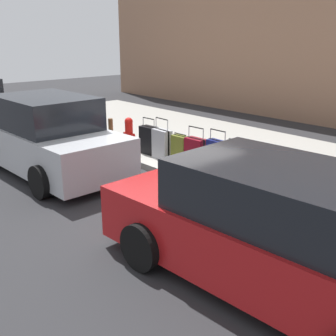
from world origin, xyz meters
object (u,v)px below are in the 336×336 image
at_px(suitcase_black_9, 149,140).
at_px(fire_hydrant, 129,132).
at_px(suitcase_silver_1, 309,184).
at_px(bollard_post, 111,132).
at_px(suitcase_navy_5, 217,158).
at_px(suitcase_olive_7, 180,150).
at_px(suitcase_black_2, 278,184).
at_px(parked_car_silver_1, 48,138).
at_px(parked_car_red_0, 277,233).
at_px(suitcase_maroon_6, 196,154).
at_px(suitcase_red_4, 235,166).
at_px(suitcase_teal_3, 258,171).
at_px(suitcase_silver_8, 162,144).
at_px(suitcase_olive_0, 334,198).

distance_m(suitcase_black_9, fire_hydrant, 0.76).
distance_m(suitcase_silver_1, bollard_post, 5.69).
xyz_separation_m(suitcase_navy_5, suitcase_olive_7, (1.10, 0.02, -0.05)).
relative_size(suitcase_black_2, suitcase_navy_5, 0.82).
height_order(suitcase_silver_1, parked_car_silver_1, parked_car_silver_1).
bearing_deg(bollard_post, parked_car_red_0, 162.43).
height_order(suitcase_navy_5, bollard_post, suitcase_navy_5).
xyz_separation_m(suitcase_maroon_6, suitcase_black_9, (1.65, -0.04, -0.01)).
xyz_separation_m(suitcase_maroon_6, bollard_post, (3.01, 0.15, -0.00)).
bearing_deg(parked_car_silver_1, parked_car_red_0, 180.00).
bearing_deg(suitcase_navy_5, suitcase_black_9, 0.54).
bearing_deg(suitcase_red_4, suitcase_olive_7, -1.54).
bearing_deg(bollard_post, suitcase_black_9, -171.90).
height_order(suitcase_teal_3, suitcase_navy_5, suitcase_navy_5).
xyz_separation_m(suitcase_silver_1, suitcase_black_9, (4.33, 0.01, -0.04)).
height_order(suitcase_navy_5, fire_hydrant, suitcase_navy_5).
relative_size(suitcase_teal_3, suitcase_maroon_6, 0.79).
distance_m(suitcase_black_2, suitcase_maroon_6, 2.14).
relative_size(suitcase_teal_3, suitcase_black_9, 0.84).
bearing_deg(suitcase_navy_5, suitcase_black_2, 176.25).
distance_m(suitcase_teal_3, suitcase_navy_5, 1.05).
relative_size(suitcase_silver_1, suitcase_red_4, 0.92).
bearing_deg(fire_hydrant, suitcase_navy_5, -178.76).
xyz_separation_m(suitcase_black_9, bollard_post, (1.36, 0.19, 0.01)).
xyz_separation_m(suitcase_silver_1, suitcase_maroon_6, (2.68, 0.05, -0.03)).
bearing_deg(parked_car_red_0, suitcase_silver_1, -67.85).
xyz_separation_m(suitcase_maroon_6, parked_car_red_0, (-3.61, 2.25, 0.24)).
distance_m(suitcase_red_4, suitcase_silver_8, 2.18).
distance_m(suitcase_olive_0, bollard_post, 6.21).
bearing_deg(suitcase_olive_0, bollard_post, 0.66).
xyz_separation_m(suitcase_black_2, fire_hydrant, (4.54, -0.04, 0.15)).
bearing_deg(suitcase_navy_5, suitcase_olive_7, 0.79).
height_order(suitcase_olive_0, suitcase_silver_8, suitcase_silver_8).
distance_m(suitcase_navy_5, suitcase_silver_8, 1.65).
height_order(suitcase_silver_8, parked_car_red_0, parked_car_red_0).
bearing_deg(suitcase_olive_7, suitcase_red_4, 178.46).
xyz_separation_m(suitcase_silver_1, suitcase_navy_5, (2.12, -0.01, -0.00)).
distance_m(suitcase_black_2, parked_car_silver_1, 4.98).
bearing_deg(suitcase_silver_8, bollard_post, 3.82).
bearing_deg(suitcase_silver_8, suitcase_olive_7, -172.67).
distance_m(suitcase_navy_5, suitcase_maroon_6, 0.56).
bearing_deg(suitcase_silver_8, suitcase_silver_1, -178.84).
bearing_deg(bollard_post, suitcase_silver_1, -177.94).
bearing_deg(suitcase_teal_3, bollard_post, 2.45).
relative_size(suitcase_olive_0, suitcase_navy_5, 0.93).
relative_size(suitcase_maroon_6, parked_car_silver_1, 0.22).
bearing_deg(suitcase_teal_3, parked_car_silver_1, 30.35).
height_order(suitcase_silver_1, suitcase_black_2, suitcase_silver_1).
xyz_separation_m(suitcase_olive_0, suitcase_silver_1, (0.52, -0.13, 0.05)).
relative_size(bollard_post, parked_car_red_0, 0.15).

